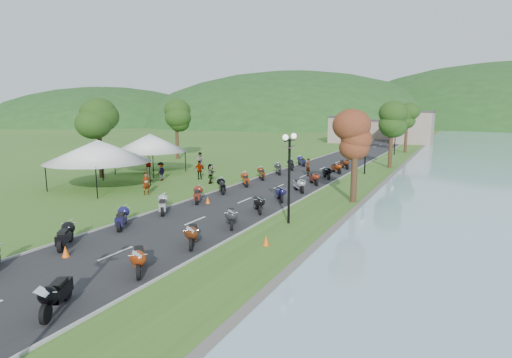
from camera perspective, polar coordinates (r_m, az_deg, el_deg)
The scene contains 13 objects.
road at distance 44.75m, azimuth 9.50°, elevation 1.51°, with size 7.00×120.00×0.02m, color #272729.
hills_backdrop at distance 202.80m, azimuth 23.45°, elevation 7.15°, with size 360.00×120.00×76.00m, color #285621, non-canonical shape.
far_building at distance 88.68m, azimuth 17.20°, elevation 6.84°, with size 18.00×16.00×5.00m, color gray.
moto_row_left at distance 25.39m, azimuth -13.07°, elevation -3.61°, with size 2.60×51.13×1.10m, color #331411, non-canonical shape.
moto_row_right at distance 26.68m, azimuth 2.05°, elevation -2.72°, with size 2.60×41.44×1.10m, color #331411, non-canonical shape.
vendor_tent_main at distance 34.77m, azimuth -21.50°, elevation 1.95°, with size 5.59×5.59×4.00m, color white, non-canonical shape.
vendor_tent_side at distance 42.21m, azimuth -14.83°, elevation 3.56°, with size 4.97×4.97×4.00m, color white, non-canonical shape.
tree_park_left at distance 40.41m, azimuth -21.53°, elevation 6.37°, with size 3.17×3.17×8.81m, color #284E16, non-canonical shape.
tree_lakeside at distance 28.19m, azimuth 13.98°, elevation 3.78°, with size 2.53×2.53×7.04m, color #284E16, non-canonical shape.
pedestrian_a at distance 31.48m, azimuth -15.33°, elevation -2.16°, with size 0.63×0.46×1.73m, color slate.
pedestrian_b at distance 44.24m, azimuth -8.01°, elevation 1.45°, with size 0.90×0.49×1.84m, color slate.
pedestrian_c at distance 37.40m, azimuth -13.38°, elevation -0.23°, with size 1.10×0.46×1.71m, color slate.
traffic_cone_near at distance 19.45m, azimuth -25.56°, elevation -9.35°, with size 0.33×0.33×0.51m, color #F2590C.
Camera 1 is at (13.27, -2.27, 6.29)m, focal length 28.00 mm.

